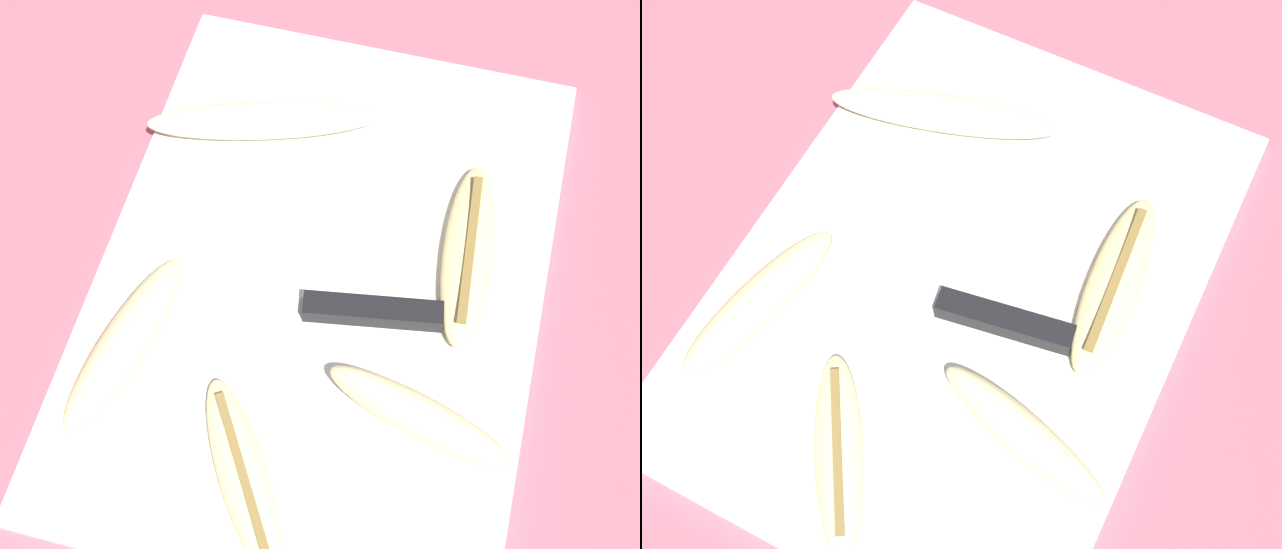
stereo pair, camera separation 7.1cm
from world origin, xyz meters
TOP-DOWN VIEW (x-y plane):
  - ground_plane at (0.00, 0.00)m, footprint 4.00×4.00m
  - cutting_board at (0.00, 0.00)m, footprint 0.50×0.36m
  - knife at (-0.02, -0.02)m, footprint 0.06×0.25m
  - banana_mellow_near at (-0.17, 0.01)m, footprint 0.15×0.11m
  - banana_pale_long at (0.13, 0.08)m, footprint 0.09×0.20m
  - banana_spotted_left at (0.05, -0.11)m, footprint 0.17×0.05m
  - banana_ripe_center at (-0.10, 0.13)m, footprint 0.17×0.07m
  - banana_soft_right at (-0.10, -0.10)m, footprint 0.07×0.15m

SIDE VIEW (x-z plane):
  - ground_plane at x=0.00m, z-range 0.00..0.00m
  - cutting_board at x=0.00m, z-range 0.00..0.01m
  - knife at x=-0.02m, z-range 0.01..0.03m
  - banana_spotted_left at x=0.05m, z-range 0.01..0.03m
  - banana_mellow_near at x=-0.17m, z-range 0.01..0.03m
  - banana_ripe_center at x=-0.10m, z-range 0.01..0.04m
  - banana_pale_long at x=0.13m, z-range 0.01..0.05m
  - banana_soft_right at x=-0.10m, z-range 0.01..0.05m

